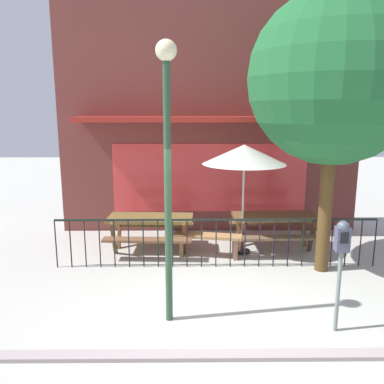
{
  "coord_description": "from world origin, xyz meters",
  "views": [
    {
      "loc": [
        -0.54,
        -5.33,
        3.03
      ],
      "look_at": [
        -0.46,
        2.4,
        1.41
      ],
      "focal_mm": 37.28,
      "sensor_mm": 36.0,
      "label": 1
    }
  ],
  "objects": [
    {
      "name": "patio_fence_front",
      "position": [
        -0.0,
        2.0,
        0.66
      ],
      "size": [
        6.2,
        0.04,
        0.97
      ],
      "color": "black",
      "rests_on": "ground"
    },
    {
      "name": "parking_meter_near",
      "position": [
        1.51,
        -0.31,
        1.22
      ],
      "size": [
        0.18,
        0.17,
        1.59
      ],
      "color": "slate",
      "rests_on": "ground"
    },
    {
      "name": "street_tree",
      "position": [
        2.01,
        1.83,
        3.54
      ],
      "size": [
        3.04,
        3.04,
        5.07
      ],
      "color": "#4F361A",
      "rests_on": "ground"
    },
    {
      "name": "patio_umbrella",
      "position": [
        0.61,
        2.79,
        2.1
      ],
      "size": [
        1.73,
        1.73,
        2.31
      ],
      "color": "black",
      "rests_on": "ground"
    },
    {
      "name": "picnic_table_left",
      "position": [
        -1.35,
        2.88,
        0.61
      ],
      "size": [
        1.86,
        1.44,
        0.79
      ],
      "color": "brown",
      "rests_on": "ground"
    },
    {
      "name": "curb_edge",
      "position": [
        0.0,
        -0.91,
        0.0
      ],
      "size": [
        10.3,
        0.2,
        0.11
      ],
      "primitive_type": "cube",
      "color": "gray",
      "rests_on": "ground"
    },
    {
      "name": "picnic_table_right",
      "position": [
        1.34,
        2.98,
        0.61
      ],
      "size": [
        1.84,
        1.41,
        0.79
      ],
      "color": "brown",
      "rests_on": "ground"
    },
    {
      "name": "street_lamp",
      "position": [
        -0.81,
        0.01,
        2.55
      ],
      "size": [
        0.28,
        0.28,
        3.9
      ],
      "color": "#2A4930",
      "rests_on": "ground"
    },
    {
      "name": "ground",
      "position": [
        0.0,
        0.0,
        0.0
      ],
      "size": [
        40.0,
        40.0,
        0.0
      ],
      "primitive_type": "plane",
      "color": "#AAA9A1"
    },
    {
      "name": "pub_storefront",
      "position": [
        0.0,
        4.62,
        2.77
      ],
      "size": [
        7.36,
        1.39,
        5.58
      ],
      "color": "#391512",
      "rests_on": "ground"
    },
    {
      "name": "patio_bench",
      "position": [
        -0.13,
        2.55,
        0.35
      ],
      "size": [
        1.43,
        0.56,
        0.48
      ],
      "color": "#A67548",
      "rests_on": "ground"
    }
  ]
}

